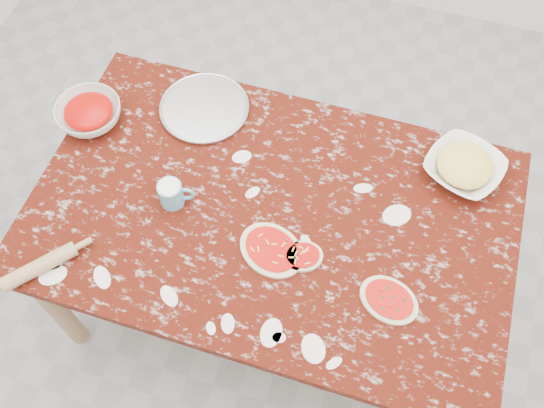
{
  "coord_description": "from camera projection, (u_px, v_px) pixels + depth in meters",
  "views": [
    {
      "loc": [
        0.29,
        -0.93,
        2.48
      ],
      "look_at": [
        0.0,
        0.0,
        0.8
      ],
      "focal_mm": 39.57,
      "sensor_mm": 36.0,
      "label": 1
    }
  ],
  "objects": [
    {
      "name": "ground",
      "position": [
        272.0,
        295.0,
        2.64
      ],
      "size": [
        4.0,
        4.0,
        0.0
      ],
      "primitive_type": "plane",
      "color": "gray"
    },
    {
      "name": "worktable",
      "position": [
        272.0,
        223.0,
        2.06
      ],
      "size": [
        1.6,
        1.0,
        0.75
      ],
      "color": "#3B0E06",
      "rests_on": "ground"
    },
    {
      "name": "pizza_tray",
      "position": [
        204.0,
        109.0,
        2.2
      ],
      "size": [
        0.43,
        0.43,
        0.01
      ],
      "primitive_type": "cylinder",
      "rotation": [
        0.0,
        0.0,
        -0.42
      ],
      "color": "#B2B2B7",
      "rests_on": "worktable"
    },
    {
      "name": "sauce_bowl",
      "position": [
        89.0,
        114.0,
        2.15
      ],
      "size": [
        0.3,
        0.3,
        0.07
      ],
      "primitive_type": "imported",
      "rotation": [
        0.0,
        0.0,
        0.35
      ],
      "color": "white",
      "rests_on": "worktable"
    },
    {
      "name": "cheese_bowl",
      "position": [
        464.0,
        168.0,
        2.04
      ],
      "size": [
        0.33,
        0.33,
        0.06
      ],
      "primitive_type": "imported",
      "rotation": [
        0.0,
        0.0,
        -0.4
      ],
      "color": "white",
      "rests_on": "worktable"
    },
    {
      "name": "flour_mug",
      "position": [
        172.0,
        194.0,
        1.96
      ],
      "size": [
        0.12,
        0.08,
        0.09
      ],
      "color": "#5FAACA",
      "rests_on": "worktable"
    },
    {
      "name": "pizza_left",
      "position": [
        271.0,
        250.0,
        1.91
      ],
      "size": [
        0.27,
        0.25,
        0.02
      ],
      "color": "beige",
      "rests_on": "worktable"
    },
    {
      "name": "pizza_mid",
      "position": [
        303.0,
        256.0,
        1.9
      ],
      "size": [
        0.16,
        0.15,
        0.02
      ],
      "color": "beige",
      "rests_on": "worktable"
    },
    {
      "name": "pizza_right",
      "position": [
        389.0,
        300.0,
        1.82
      ],
      "size": [
        0.22,
        0.19,
        0.02
      ],
      "color": "beige",
      "rests_on": "worktable"
    },
    {
      "name": "rolling_pin",
      "position": [
        39.0,
        267.0,
        1.86
      ],
      "size": [
        0.19,
        0.22,
        0.05
      ],
      "primitive_type": "cylinder",
      "rotation": [
        0.0,
        1.57,
        0.87
      ],
      "color": "tan",
      "rests_on": "worktable"
    }
  ]
}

